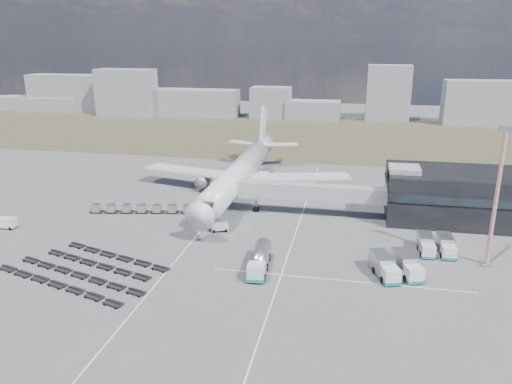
# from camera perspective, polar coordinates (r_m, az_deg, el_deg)

# --- Properties ---
(ground) EXTENTS (420.00, 420.00, 0.00)m
(ground) POSITION_cam_1_polar(r_m,az_deg,el_deg) (89.62, -6.52, -6.21)
(ground) COLOR #565659
(ground) RESTS_ON ground
(grass_strip) EXTENTS (420.00, 90.00, 0.01)m
(grass_strip) POSITION_cam_1_polar(r_m,az_deg,el_deg) (193.11, 3.57, 6.60)
(grass_strip) COLOR #47402B
(grass_strip) RESTS_ON ground
(lane_markings) EXTENTS (47.12, 110.00, 0.01)m
(lane_markings) POSITION_cam_1_polar(r_m,az_deg,el_deg) (89.95, 0.04, -6.00)
(lane_markings) COLOR silver
(lane_markings) RESTS_ON ground
(terminal) EXTENTS (30.40, 16.40, 11.00)m
(terminal) POSITION_cam_1_polar(r_m,az_deg,el_deg) (108.49, 22.48, -0.30)
(terminal) COLOR black
(terminal) RESTS_ON ground
(jet_bridge) EXTENTS (30.30, 3.80, 7.05)m
(jet_bridge) POSITION_cam_1_polar(r_m,az_deg,el_deg) (103.54, 5.30, 0.06)
(jet_bridge) COLOR #939399
(jet_bridge) RESTS_ON ground
(airliner) EXTENTS (51.59, 64.53, 17.62)m
(airliner) POSITION_cam_1_polar(r_m,az_deg,el_deg) (117.40, -1.77, 2.31)
(airliner) COLOR silver
(airliner) RESTS_ON ground
(skyline) EXTENTS (300.78, 25.96, 25.88)m
(skyline) POSITION_cam_1_polar(r_m,az_deg,el_deg) (229.86, 6.69, 10.62)
(skyline) COLOR gray
(skyline) RESTS_ON ground
(fuel_tanker) EXTENTS (3.40, 10.77, 3.43)m
(fuel_tanker) POSITION_cam_1_polar(r_m,az_deg,el_deg) (79.99, 0.39, -7.74)
(fuel_tanker) COLOR silver
(fuel_tanker) RESTS_ON ground
(pushback_tug) EXTENTS (3.65, 2.75, 1.46)m
(pushback_tug) POSITION_cam_1_polar(r_m,az_deg,el_deg) (95.96, -4.14, -4.05)
(pushback_tug) COLOR silver
(pushback_tug) RESTS_ON ground
(utility_van) EXTENTS (4.16, 2.18, 2.17)m
(utility_van) POSITION_cam_1_polar(r_m,az_deg,el_deg) (108.39, -26.73, -3.20)
(utility_van) COLOR silver
(utility_van) RESTS_ON ground
(catering_truck) EXTENTS (4.64, 7.50, 3.21)m
(catering_truck) POSITION_cam_1_polar(r_m,az_deg,el_deg) (122.76, 0.27, 1.22)
(catering_truck) COLOR silver
(catering_truck) RESTS_ON ground
(service_trucks_near) EXTENTS (8.29, 9.04, 2.98)m
(service_trucks_near) POSITION_cam_1_polar(r_m,az_deg,el_deg) (81.08, 15.67, -8.14)
(service_trucks_near) COLOR silver
(service_trucks_near) RESTS_ON ground
(service_trucks_far) EXTENTS (5.95, 6.99, 2.70)m
(service_trucks_far) POSITION_cam_1_polar(r_m,az_deg,el_deg) (91.33, 19.86, -5.72)
(service_trucks_far) COLOR silver
(service_trucks_far) RESTS_ON ground
(uld_row) EXTENTS (21.84, 5.51, 1.70)m
(uld_row) POSITION_cam_1_polar(r_m,az_deg,el_deg) (107.85, -12.93, -1.87)
(uld_row) COLOR black
(uld_row) RESTS_ON ground
(baggage_dollies) EXTENTS (27.33, 19.92, 0.68)m
(baggage_dollies) POSITION_cam_1_polar(r_m,az_deg,el_deg) (84.37, -18.86, -8.38)
(baggage_dollies) COLOR black
(baggage_dollies) RESTS_ON ground
(floodlight_mast) EXTENTS (2.14, 1.76, 22.81)m
(floodlight_mast) POSITION_cam_1_polar(r_m,az_deg,el_deg) (86.67, 25.76, -0.64)
(floodlight_mast) COLOR red
(floodlight_mast) RESTS_ON ground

